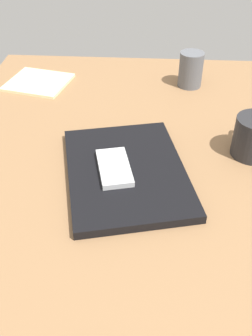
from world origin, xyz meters
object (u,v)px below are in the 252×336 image
object	(u,v)px
laptop_closed	(126,172)
cell_phone_on_laptop	(114,167)
pen_cup	(191,70)
notepad	(38,82)

from	to	relation	value
laptop_closed	cell_phone_on_laptop	distance (cm)	2.81
laptop_closed	pen_cup	xyz separation A→B (cm)	(41.57, -15.27, 3.91)
pen_cup	cell_phone_on_laptop	bearing A→B (deg)	157.32
laptop_closed	cell_phone_on_laptop	xyz separation A→B (cm)	(-0.50, 2.31, 1.53)
cell_phone_on_laptop	notepad	bearing A→B (deg)	32.25
laptop_closed	notepad	size ratio (longest dim) A/B	1.91
notepad	pen_cup	xyz separation A→B (cm)	(1.63, -43.08, 4.42)
cell_phone_on_laptop	pen_cup	bearing A→B (deg)	-22.68
pen_cup	notepad	bearing A→B (deg)	92.16
pen_cup	laptop_closed	bearing A→B (deg)	159.83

